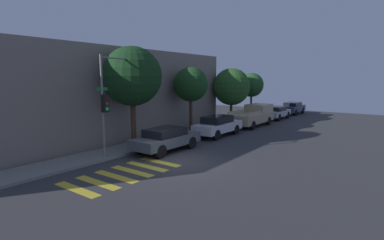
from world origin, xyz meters
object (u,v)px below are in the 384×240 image
object	(u,v)px
pickup_truck	(253,115)
tree_midblock	(191,85)
traffic_light_pole	(111,93)
sedan_tail_of_row	(293,108)
tree_near_corner	(132,77)
tree_behind_truck	(252,85)
tree_far_end	(231,87)
sedan_middle	(218,125)
sedan_near_corner	(166,139)
sedan_far_end	(276,112)

from	to	relation	value
pickup_truck	tree_midblock	distance (m)	7.60
traffic_light_pole	sedan_tail_of_row	world-z (taller)	traffic_light_pole
sedan_tail_of_row	tree_near_corner	xyz separation A→B (m)	(-23.86, 2.22, 3.65)
tree_midblock	traffic_light_pole	bearing A→B (deg)	-173.57
sedan_tail_of_row	tree_behind_truck	distance (m)	7.92
tree_midblock	tree_behind_truck	size ratio (longest dim) A/B	1.06
tree_near_corner	pickup_truck	bearing A→B (deg)	-9.93
tree_far_end	pickup_truck	bearing A→B (deg)	-84.33
tree_near_corner	sedan_middle	bearing A→B (deg)	-19.00
sedan_near_corner	traffic_light_pole	bearing A→B (deg)	156.46
sedan_tail_of_row	tree_far_end	bearing A→B (deg)	169.02
sedan_near_corner	tree_midblock	size ratio (longest dim) A/B	0.87
tree_behind_truck	sedan_tail_of_row	bearing A→B (deg)	-17.43
tree_midblock	tree_behind_truck	bearing A→B (deg)	0.00
tree_behind_truck	sedan_near_corner	bearing A→B (deg)	-172.24
pickup_truck	tree_near_corner	distance (m)	13.32
sedan_near_corner	sedan_middle	size ratio (longest dim) A/B	0.99
pickup_truck	tree_midblock	bearing A→B (deg)	161.62
sedan_far_end	tree_near_corner	bearing A→B (deg)	173.08
sedan_near_corner	tree_behind_truck	distance (m)	16.66
tree_far_end	sedan_near_corner	bearing A→B (deg)	-169.45
pickup_truck	tree_far_end	bearing A→B (deg)	95.67
sedan_middle	sedan_tail_of_row	xyz separation A→B (m)	(17.42, -0.00, -0.03)
pickup_truck	sedan_middle	bearing A→B (deg)	180.00
sedan_tail_of_row	sedan_far_end	bearing A→B (deg)	-180.00
sedan_middle	tree_far_end	xyz separation A→B (m)	(6.01, 2.22, 2.71)
sedan_middle	sedan_near_corner	bearing A→B (deg)	-180.00
pickup_truck	sedan_tail_of_row	bearing A→B (deg)	0.00
sedan_far_end	tree_midblock	world-z (taller)	tree_midblock
traffic_light_pole	sedan_tail_of_row	bearing A→B (deg)	-2.78
sedan_middle	tree_midblock	distance (m)	3.78
sedan_middle	tree_far_end	bearing A→B (deg)	20.25
tree_midblock	tree_near_corner	bearing A→B (deg)	180.00
sedan_near_corner	tree_near_corner	size ratio (longest dim) A/B	0.72
tree_near_corner	tree_far_end	bearing A→B (deg)	0.00
traffic_light_pole	sedan_near_corner	world-z (taller)	traffic_light_pole
pickup_truck	tree_behind_truck	xyz separation A→B (m)	(4.14, 2.22, 2.65)
traffic_light_pole	sedan_tail_of_row	distance (m)	26.42
sedan_tail_of_row	sedan_middle	bearing A→B (deg)	180.00
sedan_far_end	tree_far_end	distance (m)	6.81
sedan_middle	tree_far_end	distance (m)	6.95
traffic_light_pole	tree_near_corner	world-z (taller)	tree_near_corner
sedan_tail_of_row	tree_behind_truck	size ratio (longest dim) A/B	0.93
sedan_near_corner	pickup_truck	distance (m)	12.12
sedan_far_end	tree_far_end	xyz separation A→B (m)	(-5.81, 2.22, 2.78)
sedan_near_corner	tree_far_end	bearing A→B (deg)	10.55
sedan_far_end	tree_near_corner	distance (m)	18.76
traffic_light_pole	sedan_near_corner	bearing A→B (deg)	-23.54
tree_near_corner	tree_far_end	world-z (taller)	tree_near_corner
sedan_far_end	traffic_light_pole	bearing A→B (deg)	176.47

